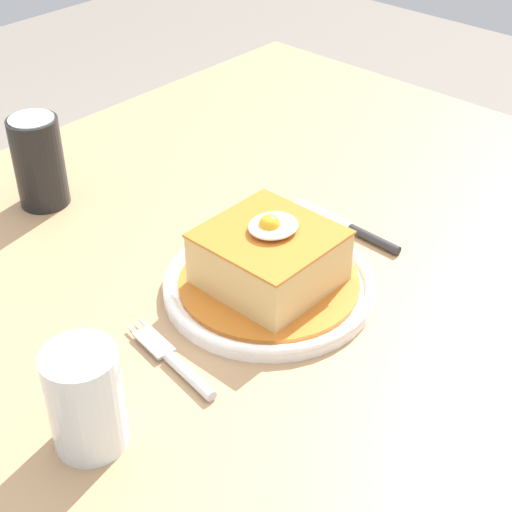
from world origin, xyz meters
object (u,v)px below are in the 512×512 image
(drinking_glass, at_px, (86,405))
(fork, at_px, (178,365))
(soda_can, at_px, (39,162))
(main_plate, at_px, (269,285))
(knife, at_px, (359,232))

(drinking_glass, bearing_deg, fork, 5.24)
(fork, height_order, soda_can, soda_can)
(main_plate, xyz_separation_m, drinking_glass, (-0.27, -0.03, 0.04))
(main_plate, height_order, fork, main_plate)
(fork, distance_m, soda_can, 0.39)
(main_plate, height_order, soda_can, soda_can)
(soda_can, bearing_deg, fork, -105.33)
(knife, height_order, soda_can, soda_can)
(knife, bearing_deg, soda_can, 121.13)
(main_plate, bearing_deg, soda_can, 99.12)
(drinking_glass, bearing_deg, main_plate, 5.72)
(main_plate, relative_size, soda_can, 1.95)
(soda_can, height_order, drinking_glass, soda_can)
(fork, bearing_deg, soda_can, 74.67)
(knife, bearing_deg, fork, -178.52)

